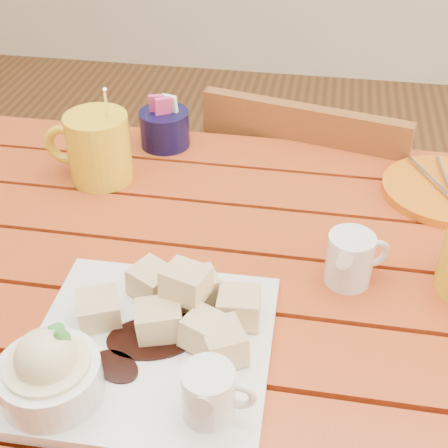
% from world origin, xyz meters
% --- Properties ---
extents(table, '(1.20, 0.79, 0.75)m').
position_xyz_m(table, '(0.00, 0.00, 0.64)').
color(table, '#8C3A12').
rests_on(table, ground).
extents(dessert_plate, '(0.28, 0.28, 0.11)m').
position_xyz_m(dessert_plate, '(-0.05, -0.17, 0.78)').
color(dessert_plate, white).
rests_on(dessert_plate, table).
extents(coffee_mug_left, '(0.14, 0.10, 0.17)m').
position_xyz_m(coffee_mug_left, '(-0.22, 0.21, 0.81)').
color(coffee_mug_left, yellow).
rests_on(coffee_mug_left, table).
extents(cream_pitcher, '(0.09, 0.08, 0.07)m').
position_xyz_m(cream_pitcher, '(0.19, 0.02, 0.79)').
color(cream_pitcher, white).
rests_on(cream_pitcher, table).
extents(sugar_caddy, '(0.09, 0.09, 0.10)m').
position_xyz_m(sugar_caddy, '(-0.14, 0.34, 0.78)').
color(sugar_caddy, black).
rests_on(sugar_caddy, table).
extents(orange_saucer, '(0.20, 0.20, 0.02)m').
position_xyz_m(orange_saucer, '(0.34, 0.26, 0.76)').
color(orange_saucer, orange).
rests_on(orange_saucer, table).
extents(chair_far, '(0.46, 0.46, 0.81)m').
position_xyz_m(chair_far, '(0.12, 0.50, 0.46)').
color(chair_far, brown).
rests_on(chair_far, ground).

